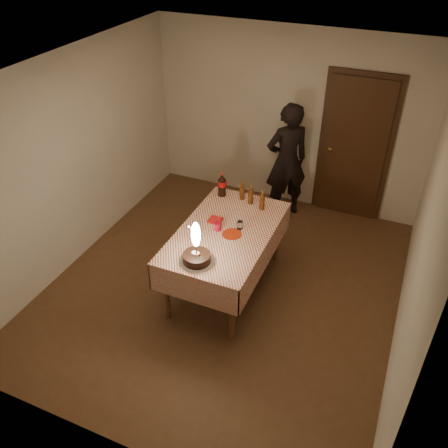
{
  "coord_description": "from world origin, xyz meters",
  "views": [
    {
      "loc": [
        1.71,
        -4.0,
        3.95
      ],
      "look_at": [
        0.0,
        -0.05,
        0.95
      ],
      "focal_mm": 38.0,
      "sensor_mm": 36.0,
      "label": 1
    }
  ],
  "objects_px": {
    "clear_cup": "(240,225)",
    "dining_table": "(226,239)",
    "birthday_cake": "(197,253)",
    "cola_bottle": "(222,185)",
    "red_cup": "(218,226)",
    "amber_bottle_mid": "(251,195)",
    "photographer": "(287,161)",
    "red_plate": "(232,234)",
    "amber_bottle_left": "(242,191)",
    "amber_bottle_right": "(262,201)"
  },
  "relations": [
    {
      "from": "red_plate",
      "to": "red_cup",
      "type": "bearing_deg",
      "value": 174.84
    },
    {
      "from": "birthday_cake",
      "to": "amber_bottle_right",
      "type": "distance_m",
      "value": 1.24
    },
    {
      "from": "red_cup",
      "to": "amber_bottle_left",
      "type": "xyz_separation_m",
      "value": [
        0.01,
        0.73,
        0.07
      ]
    },
    {
      "from": "red_plate",
      "to": "red_cup",
      "type": "distance_m",
      "value": 0.19
    },
    {
      "from": "dining_table",
      "to": "red_cup",
      "type": "height_order",
      "value": "red_cup"
    },
    {
      "from": "birthday_cake",
      "to": "cola_bottle",
      "type": "bearing_deg",
      "value": 102.35
    },
    {
      "from": "dining_table",
      "to": "red_plate",
      "type": "bearing_deg",
      "value": -21.49
    },
    {
      "from": "dining_table",
      "to": "birthday_cake",
      "type": "distance_m",
      "value": 0.66
    },
    {
      "from": "red_plate",
      "to": "cola_bottle",
      "type": "distance_m",
      "value": 0.86
    },
    {
      "from": "cola_bottle",
      "to": "amber_bottle_left",
      "type": "distance_m",
      "value": 0.27
    },
    {
      "from": "dining_table",
      "to": "clear_cup",
      "type": "relative_size",
      "value": 19.11
    },
    {
      "from": "amber_bottle_right",
      "to": "photographer",
      "type": "height_order",
      "value": "photographer"
    },
    {
      "from": "amber_bottle_right",
      "to": "birthday_cake",
      "type": "bearing_deg",
      "value": -103.12
    },
    {
      "from": "red_plate",
      "to": "amber_bottle_right",
      "type": "xyz_separation_m",
      "value": [
        0.13,
        0.62,
        0.11
      ]
    },
    {
      "from": "amber_bottle_left",
      "to": "amber_bottle_mid",
      "type": "relative_size",
      "value": 1.0
    },
    {
      "from": "red_cup",
      "to": "cola_bottle",
      "type": "bearing_deg",
      "value": 109.97
    },
    {
      "from": "clear_cup",
      "to": "photographer",
      "type": "distance_m",
      "value": 1.74
    },
    {
      "from": "dining_table",
      "to": "amber_bottle_left",
      "type": "height_order",
      "value": "amber_bottle_left"
    },
    {
      "from": "red_cup",
      "to": "photographer",
      "type": "xyz_separation_m",
      "value": [
        0.24,
        1.87,
        -0.02
      ]
    },
    {
      "from": "clear_cup",
      "to": "dining_table",
      "type": "bearing_deg",
      "value": -138.87
    },
    {
      "from": "red_plate",
      "to": "cola_bottle",
      "type": "bearing_deg",
      "value": 121.1
    },
    {
      "from": "dining_table",
      "to": "amber_bottle_mid",
      "type": "bearing_deg",
      "value": 85.61
    },
    {
      "from": "red_cup",
      "to": "dining_table",
      "type": "bearing_deg",
      "value": 12.42
    },
    {
      "from": "cola_bottle",
      "to": "amber_bottle_mid",
      "type": "bearing_deg",
      "value": -4.31
    },
    {
      "from": "red_plate",
      "to": "cola_bottle",
      "type": "relative_size",
      "value": 0.69
    },
    {
      "from": "red_cup",
      "to": "amber_bottle_right",
      "type": "relative_size",
      "value": 0.39
    },
    {
      "from": "clear_cup",
      "to": "birthday_cake",
      "type": "bearing_deg",
      "value": -104.41
    },
    {
      "from": "birthday_cake",
      "to": "amber_bottle_right",
      "type": "relative_size",
      "value": 1.92
    },
    {
      "from": "amber_bottle_right",
      "to": "amber_bottle_mid",
      "type": "bearing_deg",
      "value": 157.38
    },
    {
      "from": "red_plate",
      "to": "amber_bottle_left",
      "type": "bearing_deg",
      "value": 103.12
    },
    {
      "from": "dining_table",
      "to": "photographer",
      "type": "distance_m",
      "value": 1.86
    },
    {
      "from": "photographer",
      "to": "amber_bottle_left",
      "type": "bearing_deg",
      "value": -101.45
    },
    {
      "from": "photographer",
      "to": "red_cup",
      "type": "bearing_deg",
      "value": -97.2
    },
    {
      "from": "birthday_cake",
      "to": "cola_bottle",
      "type": "height_order",
      "value": "birthday_cake"
    },
    {
      "from": "dining_table",
      "to": "birthday_cake",
      "type": "relative_size",
      "value": 3.52
    },
    {
      "from": "amber_bottle_right",
      "to": "amber_bottle_left",
      "type": "bearing_deg",
      "value": 158.05
    },
    {
      "from": "red_plate",
      "to": "amber_bottle_mid",
      "type": "relative_size",
      "value": 0.86
    },
    {
      "from": "amber_bottle_left",
      "to": "amber_bottle_right",
      "type": "xyz_separation_m",
      "value": [
        0.31,
        -0.12,
        0.0
      ]
    },
    {
      "from": "amber_bottle_right",
      "to": "dining_table",
      "type": "bearing_deg",
      "value": -110.64
    },
    {
      "from": "birthday_cake",
      "to": "clear_cup",
      "type": "height_order",
      "value": "birthday_cake"
    },
    {
      "from": "amber_bottle_mid",
      "to": "photographer",
      "type": "bearing_deg",
      "value": 85.37
    },
    {
      "from": "dining_table",
      "to": "birthday_cake",
      "type": "height_order",
      "value": "birthday_cake"
    },
    {
      "from": "red_plate",
      "to": "clear_cup",
      "type": "distance_m",
      "value": 0.16
    },
    {
      "from": "red_cup",
      "to": "amber_bottle_right",
      "type": "xyz_separation_m",
      "value": [
        0.31,
        0.61,
        0.07
      ]
    },
    {
      "from": "red_plate",
      "to": "photographer",
      "type": "bearing_deg",
      "value": 88.31
    },
    {
      "from": "red_cup",
      "to": "cola_bottle",
      "type": "height_order",
      "value": "cola_bottle"
    },
    {
      "from": "cola_bottle",
      "to": "amber_bottle_mid",
      "type": "distance_m",
      "value": 0.4
    },
    {
      "from": "amber_bottle_left",
      "to": "red_cup",
      "type": "bearing_deg",
      "value": -90.45
    },
    {
      "from": "amber_bottle_left",
      "to": "photographer",
      "type": "xyz_separation_m",
      "value": [
        0.23,
        1.14,
        -0.08
      ]
    },
    {
      "from": "cola_bottle",
      "to": "red_plate",
      "type": "bearing_deg",
      "value": -58.9
    }
  ]
}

